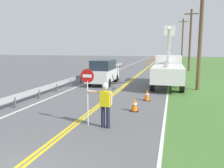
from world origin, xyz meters
name	(u,v)px	position (x,y,z in m)	size (l,w,h in m)	color
centerline_yellow_left	(134,78)	(-0.09, 20.00, 0.01)	(0.11, 110.00, 0.01)	yellow
centerline_yellow_right	(135,78)	(0.09, 20.00, 0.01)	(0.11, 110.00, 0.01)	yellow
edge_line_right	(169,79)	(3.60, 20.00, 0.01)	(0.12, 110.00, 0.01)	silver
edge_line_left	(102,77)	(-3.60, 20.00, 0.01)	(0.12, 110.00, 0.01)	silver
flagger_worker	(105,102)	(1.34, 4.61, 1.05)	(1.08, 0.28, 1.83)	#1E2338
stop_sign_paddle	(87,84)	(0.57, 4.69, 1.71)	(0.56, 0.04, 2.33)	silver
utility_bucket_truck	(168,69)	(3.50, 15.48, 1.40)	(2.67, 6.83, 4.94)	white
oncoming_suv_nearest	(103,72)	(-1.97, 15.22, 1.06)	(1.99, 4.64, 2.10)	silver
utility_pole_near	(201,27)	(5.72, 14.32, 4.62)	(1.80, 0.28, 8.88)	brown
utility_pole_mid	(190,39)	(5.99, 29.09, 4.25)	(1.80, 0.28, 8.13)	brown
utility_pole_far	(182,40)	(5.58, 45.30, 4.59)	(1.80, 0.28, 8.82)	brown
traffic_cone_lead	(134,105)	(2.08, 7.29, 0.34)	(0.40, 0.40, 0.70)	orange
traffic_cone_mid	(147,95)	(2.43, 9.81, 0.34)	(0.40, 0.40, 0.70)	orange
guardrail_left_shoulder	(85,75)	(-4.20, 16.61, 0.52)	(0.10, 32.00, 0.71)	#9EA0A3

